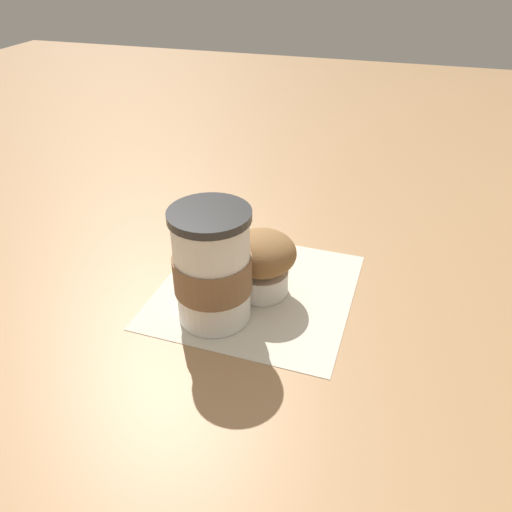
% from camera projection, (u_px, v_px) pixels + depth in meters
% --- Properties ---
extents(ground_plane, '(3.00, 3.00, 0.00)m').
position_uv_depth(ground_plane, '(256.00, 290.00, 0.68)').
color(ground_plane, '#A87C51').
extents(paper_napkin, '(0.27, 0.27, 0.00)m').
position_uv_depth(paper_napkin, '(256.00, 290.00, 0.68)').
color(paper_napkin, beige).
rests_on(paper_napkin, ground_plane).
extents(coffee_cup, '(0.10, 0.10, 0.15)m').
position_uv_depth(coffee_cup, '(212.00, 268.00, 0.60)').
color(coffee_cup, white).
rests_on(coffee_cup, paper_napkin).
extents(muffin, '(0.09, 0.09, 0.09)m').
position_uv_depth(muffin, '(262.00, 259.00, 0.66)').
color(muffin, white).
rests_on(muffin, paper_napkin).
extents(banana, '(0.07, 0.17, 0.03)m').
position_uv_depth(banana, '(230.00, 249.00, 0.74)').
color(banana, yellow).
rests_on(banana, paper_napkin).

